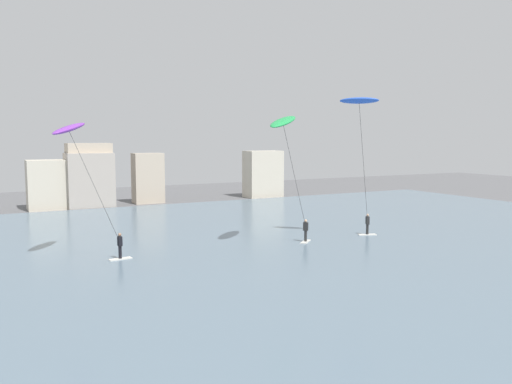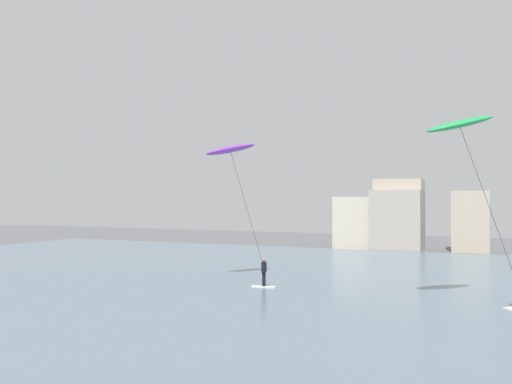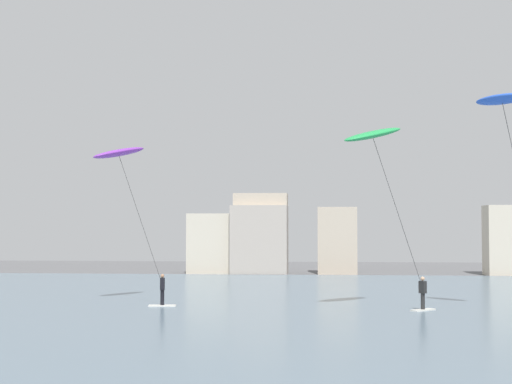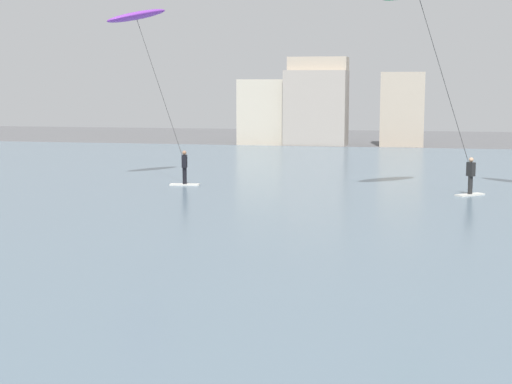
% 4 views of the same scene
% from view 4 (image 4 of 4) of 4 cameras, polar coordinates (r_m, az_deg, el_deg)
% --- Properties ---
extents(water_bay, '(84.00, 52.00, 0.10)m').
position_cam_4_polar(water_bay, '(34.72, 2.97, -0.07)').
color(water_bay, slate).
rests_on(water_bay, ground).
extents(far_shore_buildings, '(30.19, 3.90, 7.03)m').
position_cam_4_polar(far_shore_buildings, '(62.33, 7.94, 6.06)').
color(far_shore_buildings, beige).
rests_on(far_shore_buildings, ground).
extents(kitesurfer_green, '(4.84, 2.99, 9.17)m').
position_cam_4_polar(kitesurfer_green, '(33.84, 12.15, 13.14)').
color(kitesurfer_green, silver).
rests_on(kitesurfer_green, water_bay).
extents(kitesurfer_purple, '(4.78, 3.16, 8.64)m').
position_cam_4_polar(kitesurfer_purple, '(38.55, -8.45, 11.71)').
color(kitesurfer_purple, silver).
rests_on(kitesurfer_purple, water_bay).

